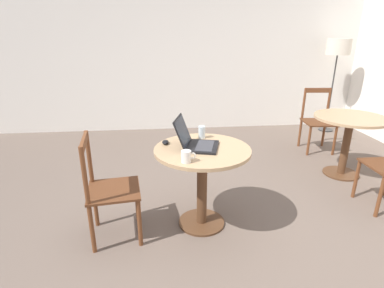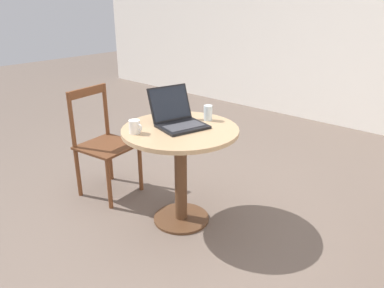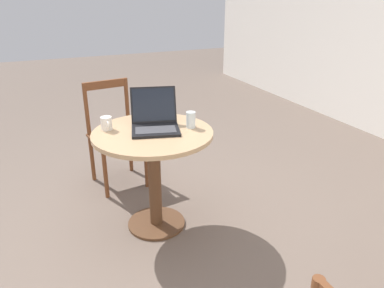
% 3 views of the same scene
% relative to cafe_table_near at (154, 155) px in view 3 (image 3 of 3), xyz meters
% --- Properties ---
extents(ground_plane, '(16.00, 16.00, 0.00)m').
position_rel_cafe_table_near_xyz_m(ground_plane, '(0.06, -0.15, -0.58)').
color(ground_plane, '#66564C').
extents(cafe_table_near, '(0.84, 0.84, 0.76)m').
position_rel_cafe_table_near_xyz_m(cafe_table_near, '(0.00, 0.00, 0.00)').
color(cafe_table_near, '#51331E').
rests_on(cafe_table_near, ground_plane).
extents(chair_near_left, '(0.48, 0.48, 0.92)m').
position_rel_cafe_table_near_xyz_m(chair_near_left, '(-0.81, -0.10, -0.12)').
color(chair_near_left, brown).
rests_on(chair_near_left, ground_plane).
extents(laptop, '(0.43, 0.41, 0.26)m').
position_rel_cafe_table_near_xyz_m(laptop, '(-0.05, 0.04, 0.23)').
color(laptop, black).
rests_on(laptop, cafe_table_near).
extents(mouse, '(0.06, 0.10, 0.03)m').
position_rel_cafe_table_near_xyz_m(mouse, '(-0.31, 0.15, 0.19)').
color(mouse, black).
rests_on(mouse, cafe_table_near).
extents(mug, '(0.12, 0.08, 0.09)m').
position_rel_cafe_table_near_xyz_m(mug, '(-0.16, -0.28, 0.22)').
color(mug, silver).
rests_on(mug, cafe_table_near).
extents(drinking_glass, '(0.07, 0.07, 0.11)m').
position_rel_cafe_table_near_xyz_m(drinking_glass, '(0.03, 0.27, 0.23)').
color(drinking_glass, silver).
rests_on(drinking_glass, cafe_table_near).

